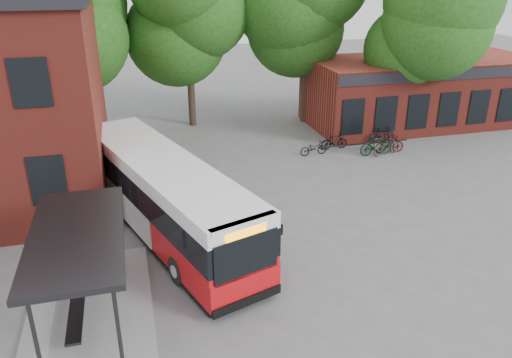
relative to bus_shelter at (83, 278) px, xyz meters
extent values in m
plane|color=#5D5D5F|center=(4.50, 1.00, -1.45)|extent=(100.00, 100.00, 0.00)
imported|color=black|center=(10.88, 10.95, -1.05)|extent=(1.56, 0.68, 0.80)
imported|color=black|center=(12.30, 11.52, -1.00)|extent=(1.51, 0.44, 0.91)
imported|color=black|center=(14.06, 10.10, -0.89)|extent=(1.86, 0.57, 1.11)
imported|color=#3B0B0C|center=(14.91, 10.24, -0.97)|extent=(1.64, 0.55, 0.97)
imported|color=#3B3630|center=(14.63, 10.02, -0.98)|extent=(1.87, 1.06, 0.93)
imported|color=black|center=(15.29, 11.78, -0.97)|extent=(1.62, 0.56, 0.96)
camera|label=1|loc=(1.64, -12.18, 7.84)|focal=35.00mm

